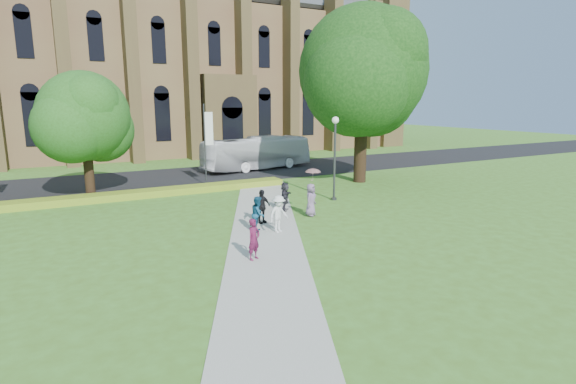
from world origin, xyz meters
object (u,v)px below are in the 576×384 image
large_tree (363,71)px  tour_coach (257,153)px  pedestrian_0 (254,239)px  streetlamp (335,148)px

large_tree → tour_coach: size_ratio=1.23×
tour_coach → pedestrian_0: 24.23m
pedestrian_0 → tour_coach: bearing=39.2°
large_tree → tour_coach: 12.63m
large_tree → pedestrian_0: bearing=-140.1°
large_tree → tour_coach: (-4.24, 9.73, -6.85)m
large_tree → pedestrian_0: large_tree is taller
streetlamp → large_tree: (5.50, 4.50, 5.07)m
streetlamp → large_tree: large_tree is taller
streetlamp → large_tree: size_ratio=0.40×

